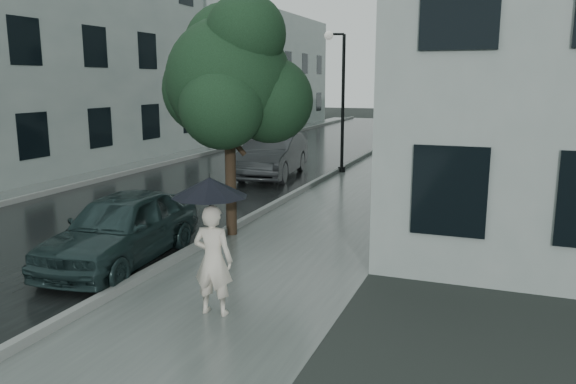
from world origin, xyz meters
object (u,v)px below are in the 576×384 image
at_px(lamp_post, 339,93).
at_px(car_near, 122,228).
at_px(car_far, 272,155).
at_px(pedestrian, 213,260).
at_px(street_tree, 231,78).

distance_m(lamp_post, car_near, 11.94).
bearing_deg(lamp_post, car_far, -156.24).
bearing_deg(car_far, pedestrian, -79.15).
relative_size(pedestrian, lamp_post, 0.32).
height_order(street_tree, car_far, street_tree).
distance_m(street_tree, lamp_post, 9.10).
bearing_deg(car_far, car_near, -91.53).
relative_size(pedestrian, street_tree, 0.32).
bearing_deg(lamp_post, pedestrian, -101.70).
relative_size(pedestrian, car_near, 0.42).
height_order(pedestrian, street_tree, street_tree).
xyz_separation_m(pedestrian, car_near, (-2.74, 1.50, -0.15)).
height_order(car_near, car_far, car_far).
relative_size(lamp_post, car_far, 1.09).
bearing_deg(lamp_post, car_near, -114.03).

